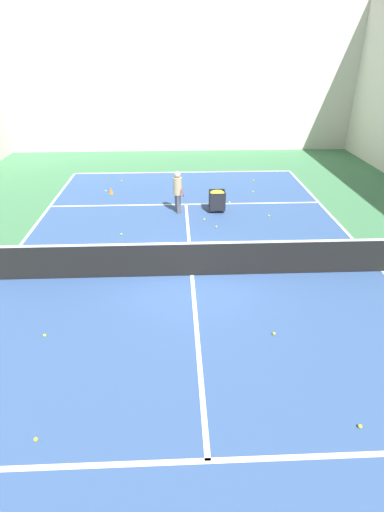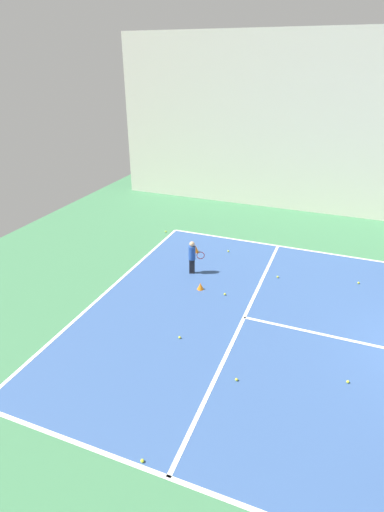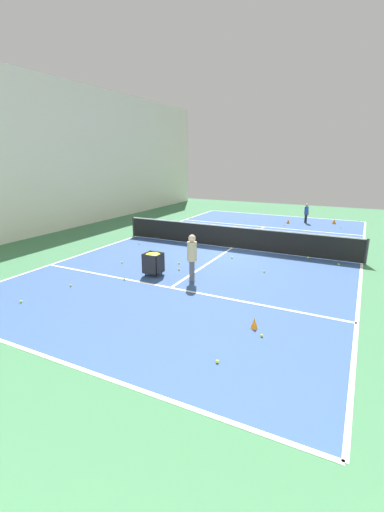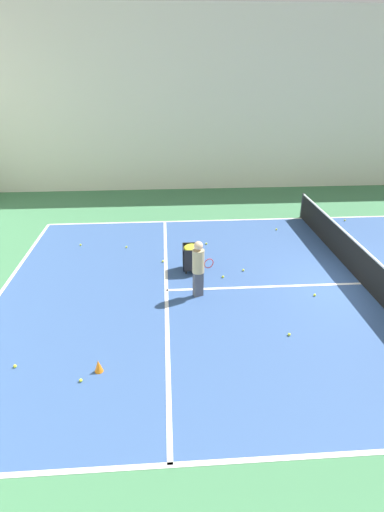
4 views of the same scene
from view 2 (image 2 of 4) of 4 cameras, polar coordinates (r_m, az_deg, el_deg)
line_baseline_near at (r=13.62m, az=-11.57°, el=-4.52°), size 10.83×0.10×0.00m
line_service_near at (r=12.04m, az=7.46°, el=-8.68°), size 10.83×0.10×0.00m
player_near_baseline at (r=13.95m, az=0.05°, el=0.11°), size 0.38×0.56×1.23m
training_cone_1 at (r=13.23m, az=1.21°, el=-4.33°), size 0.22×0.22×0.24m
training_cone_2 at (r=15.75m, az=0.48°, el=1.07°), size 0.27×0.27×0.29m
tennis_ball_1 at (r=10.52m, az=21.37°, el=-16.38°), size 0.07×0.07×0.07m
tennis_ball_5 at (r=14.26m, az=12.14°, el=-2.93°), size 0.07×0.07×0.07m
tennis_ball_8 at (r=8.54m, az=-7.12°, el=-27.03°), size 0.07×0.07×0.07m
tennis_ball_9 at (r=13.01m, az=4.71°, el=-5.45°), size 0.07×0.07×0.07m
tennis_ball_10 at (r=17.66m, az=-3.77°, el=3.51°), size 0.07×0.07×0.07m
tennis_ball_11 at (r=15.86m, az=5.20°, el=0.70°), size 0.07×0.07×0.07m
tennis_ball_17 at (r=9.96m, az=6.38°, el=-17.14°), size 0.07×0.07×0.07m
tennis_ball_21 at (r=11.13m, az=-1.78°, el=-11.53°), size 0.07×0.07×0.07m
tennis_ball_22 at (r=14.72m, az=22.70°, el=-3.55°), size 0.07×0.07×0.07m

